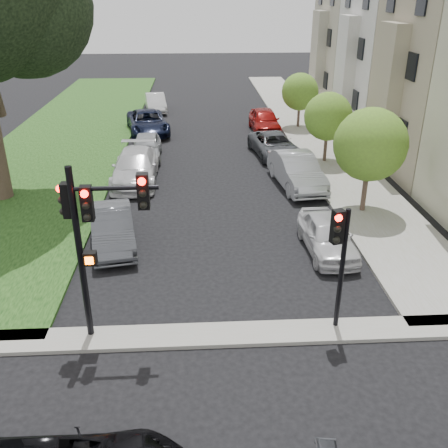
{
  "coord_description": "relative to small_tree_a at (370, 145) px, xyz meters",
  "views": [
    {
      "loc": [
        -0.8,
        -9.05,
        8.61
      ],
      "look_at": [
        0.0,
        5.0,
        2.0
      ],
      "focal_mm": 40.0,
      "sensor_mm": 36.0,
      "label": 1
    }
  ],
  "objects": [
    {
      "name": "ground",
      "position": [
        -6.2,
        -10.1,
        -2.97
      ],
      "size": [
        140.0,
        140.0,
        0.0
      ],
      "primitive_type": "plane",
      "color": "black",
      "rests_on": "ground"
    },
    {
      "name": "grass_strip",
      "position": [
        -15.2,
        13.9,
        -2.91
      ],
      "size": [
        8.0,
        44.0,
        0.12
      ],
      "primitive_type": "cube",
      "color": "black",
      "rests_on": "ground"
    },
    {
      "name": "sidewalk_right",
      "position": [
        0.55,
        13.9,
        -2.91
      ],
      "size": [
        3.5,
        44.0,
        0.12
      ],
      "primitive_type": "cube",
      "color": "gray",
      "rests_on": "ground"
    },
    {
      "name": "sidewalk_cross",
      "position": [
        -6.2,
        -8.1,
        -2.91
      ],
      "size": [
        60.0,
        1.0,
        0.12
      ],
      "primitive_type": "cube",
      "color": "gray",
      "rests_on": "ground"
    },
    {
      "name": "house_c",
      "position": [
        6.25,
        12.9,
        3.97
      ],
      "size": [
        7.7,
        7.55,
        15.97
      ],
      "color": "#AFA597",
      "rests_on": "ground"
    },
    {
      "name": "house_d",
      "position": [
        6.25,
        20.4,
        3.97
      ],
      "size": [
        7.7,
        7.55,
        15.97
      ],
      "color": "#A7A69E",
      "rests_on": "ground"
    },
    {
      "name": "small_tree_a",
      "position": [
        0.0,
        0.0,
        0.0
      ],
      "size": [
        2.97,
        2.97,
        4.46
      ],
      "color": "#432C1F",
      "rests_on": "ground"
    },
    {
      "name": "small_tree_b",
      "position": [
        -0.0,
        6.78,
        -0.42
      ],
      "size": [
        2.55,
        2.55,
        3.83
      ],
      "color": "#432C1F",
      "rests_on": "ground"
    },
    {
      "name": "small_tree_c",
      "position": [
        0.0,
        14.37,
        -0.51
      ],
      "size": [
        2.46,
        2.46,
        3.69
      ],
      "color": "#432C1F",
      "rests_on": "ground"
    },
    {
      "name": "traffic_signal_main",
      "position": [
        -9.61,
        -7.87,
        0.41
      ],
      "size": [
        2.38,
        0.61,
        4.9
      ],
      "color": "black",
      "rests_on": "ground"
    },
    {
      "name": "traffic_signal_secondary",
      "position": [
        -3.36,
        -7.91,
        -0.42
      ],
      "size": [
        0.49,
        0.4,
        3.65
      ],
      "color": "black",
      "rests_on": "ground"
    },
    {
      "name": "car_parked_0",
      "position": [
        -2.39,
        -3.39,
        -2.31
      ],
      "size": [
        1.68,
        3.93,
        1.32
      ],
      "primitive_type": "imported",
      "rotation": [
        0.0,
        0.0,
        0.03
      ],
      "color": "silver",
      "rests_on": "ground"
    },
    {
      "name": "car_parked_1",
      "position": [
        -2.25,
        3.23,
        -2.17
      ],
      "size": [
        2.26,
        4.99,
        1.59
      ],
      "primitive_type": "imported",
      "rotation": [
        0.0,
        0.0,
        0.12
      ],
      "color": "#999BA0",
      "rests_on": "ground"
    },
    {
      "name": "car_parked_2",
      "position": [
        -2.6,
        8.13,
        -2.32
      ],
      "size": [
        2.77,
        4.92,
        1.3
      ],
      "primitive_type": "imported",
      "rotation": [
        0.0,
        0.0,
        0.14
      ],
      "color": "#3F4247",
      "rests_on": "ground"
    },
    {
      "name": "car_parked_3",
      "position": [
        -2.43,
        13.57,
        -2.21
      ],
      "size": [
        1.89,
        4.49,
        1.52
      ],
      "primitive_type": "imported",
      "rotation": [
        0.0,
        0.0,
        0.02
      ],
      "color": "maroon",
      "rests_on": "ground"
    },
    {
      "name": "car_parked_5",
      "position": [
        -10.15,
        -2.44,
        -2.27
      ],
      "size": [
        2.23,
        4.41,
        1.39
      ],
      "primitive_type": "imported",
      "rotation": [
        0.0,
        0.0,
        0.19
      ],
      "color": "#3F4247",
      "rests_on": "ground"
    },
    {
      "name": "car_parked_6",
      "position": [
        -10.02,
        4.35,
        -2.21
      ],
      "size": [
        2.17,
        5.21,
        1.51
      ],
      "primitive_type": "imported",
      "rotation": [
        0.0,
        0.0,
        0.01
      ],
      "color": "silver",
      "rests_on": "ground"
    },
    {
      "name": "car_parked_7",
      "position": [
        -9.79,
        8.11,
        -2.29
      ],
      "size": [
        1.74,
        4.04,
        1.36
      ],
      "primitive_type": "imported",
      "rotation": [
        0.0,
        0.0,
        0.03
      ],
      "color": "#999BA0",
      "rests_on": "ground"
    },
    {
      "name": "car_parked_8",
      "position": [
        -10.16,
        13.61,
        -2.24
      ],
      "size": [
        3.41,
        5.63,
        1.46
      ],
      "primitive_type": "imported",
      "rotation": [
        0.0,
        0.0,
        0.2
      ],
      "color": "black",
      "rests_on": "ground"
    },
    {
      "name": "car_parked_9",
      "position": [
        -10.09,
        20.21,
        -2.3
      ],
      "size": [
        2.0,
        4.24,
        1.34
      ],
      "primitive_type": "imported",
      "rotation": [
        0.0,
        0.0,
        0.15
      ],
      "color": "silver",
      "rests_on": "ground"
    }
  ]
}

